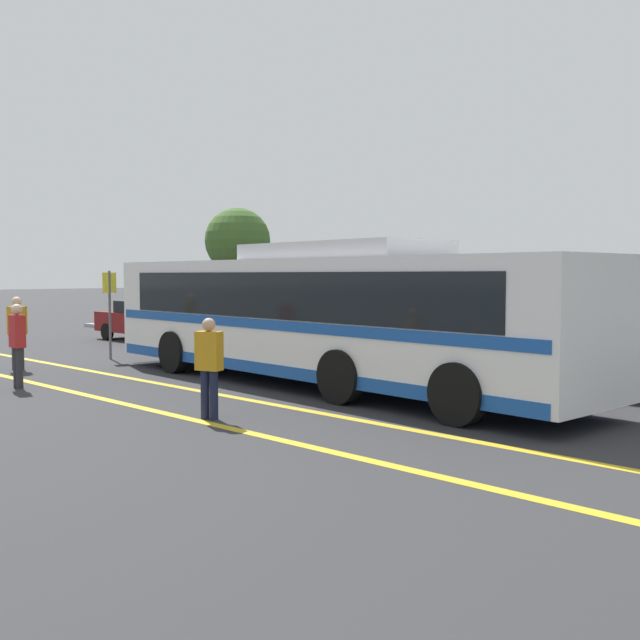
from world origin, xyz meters
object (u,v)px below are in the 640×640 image
transit_bus (321,314)px  pedestrian_0 (209,362)px  pedestrian_1 (17,328)px  pedestrian_2 (17,340)px  bus_stop_sign (110,304)px  parked_car_1 (268,329)px  tree_1 (238,241)px  parked_car_2 (407,339)px  parked_car_0 (149,320)px

transit_bus → pedestrian_0: bearing=-158.4°
pedestrian_1 → pedestrian_2: size_ratio=1.04×
bus_stop_sign → transit_bus: bearing=-82.5°
parked_car_1 → tree_1: size_ratio=0.77×
transit_bus → bus_stop_sign: bearing=97.5°
transit_bus → parked_car_1: size_ratio=3.17×
pedestrian_0 → pedestrian_2: bearing=167.9°
pedestrian_0 → tree_1: bearing=119.8°
parked_car_2 → pedestrian_1: pedestrian_1 is taller
pedestrian_1 → bus_stop_sign: bearing=62.9°
pedestrian_1 → bus_stop_sign: bus_stop_sign is taller
transit_bus → parked_car_1: bearing=61.7°
pedestrian_0 → bus_stop_sign: size_ratio=0.67×
parked_car_2 → tree_1: tree_1 is taller
pedestrian_1 → tree_1: tree_1 is taller
pedestrian_0 → tree_1: 22.06m
transit_bus → pedestrian_2: bearing=140.7°
parked_car_0 → pedestrian_0: pedestrian_0 is taller
parked_car_1 → pedestrian_0: (7.03, -7.41, 0.19)m
transit_bus → tree_1: (-15.45, 10.26, 2.33)m
parked_car_1 → pedestrian_0: size_ratio=2.49×
pedestrian_1 → bus_stop_sign: size_ratio=0.73×
parked_car_1 → pedestrian_1: (-1.48, -6.89, 0.30)m
parked_car_1 → pedestrian_1: 7.06m
parked_car_1 → pedestrian_1: size_ratio=2.28×
pedestrian_1 → tree_1: bearing=84.8°
parked_car_0 → pedestrian_2: size_ratio=2.69×
transit_bus → tree_1: 18.69m
parked_car_0 → bus_stop_sign: 5.77m
transit_bus → bus_stop_sign: transit_bus is taller
transit_bus → pedestrian_0: transit_bus is taller
transit_bus → tree_1: size_ratio=2.43×
parked_car_2 → pedestrian_1: 9.66m
pedestrian_0 → bus_stop_sign: bearing=139.7°
transit_bus → parked_car_1: 6.83m
bus_stop_sign → tree_1: 13.50m
parked_car_2 → pedestrian_1: bearing=138.4°
parked_car_1 → bus_stop_sign: size_ratio=1.67×
parked_car_2 → bus_stop_sign: bearing=122.5°
parked_car_1 → pedestrian_2: size_ratio=2.36×
pedestrian_2 → parked_car_0: bearing=-41.2°
transit_bus → parked_car_0: transit_bus is taller
pedestrian_0 → parked_car_1: bearing=113.5°
parked_car_0 → parked_car_2: (11.35, 0.27, 0.01)m
parked_car_2 → bus_stop_sign: 8.32m
parked_car_1 → pedestrian_1: bearing=-13.9°
pedestrian_0 → pedestrian_1: pedestrian_1 is taller
bus_stop_sign → tree_1: size_ratio=0.46×
pedestrian_0 → pedestrian_1: size_ratio=0.91×
transit_bus → pedestrian_0: size_ratio=7.91×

